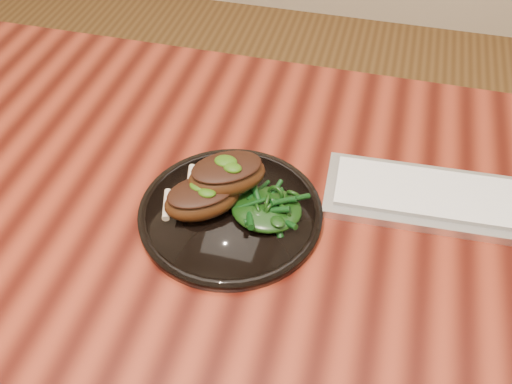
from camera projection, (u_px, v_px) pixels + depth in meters
desk at (263, 255)px, 0.86m from camera, size 1.60×0.80×0.75m
plate at (231, 213)px, 0.80m from camera, size 0.26×0.26×0.02m
lamb_chop_front at (202, 198)px, 0.78m from camera, size 0.13×0.12×0.05m
lamb_chop_back at (226, 174)px, 0.79m from camera, size 0.13×0.12×0.05m
herb_smear at (220, 178)px, 0.84m from camera, size 0.08×0.05×0.00m
greens_heap at (267, 206)px, 0.78m from camera, size 0.10×0.09×0.04m
keyboard at (472, 203)px, 0.81m from camera, size 0.42×0.15×0.02m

